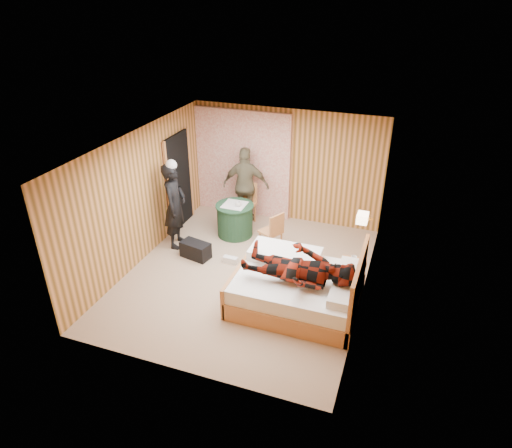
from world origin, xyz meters
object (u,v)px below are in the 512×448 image
(bed, at_px, (299,288))
(round_table, at_px, (235,220))
(woman_standing, at_px, (175,206))
(man_on_bed, at_px, (299,261))
(wall_lamp, at_px, (363,218))
(duffel_bag, at_px, (196,250))
(nightstand, at_px, (351,278))
(chair_far, at_px, (246,200))
(chair_near, at_px, (273,229))
(man_at_table, at_px, (246,186))

(bed, xyz_separation_m, round_table, (-1.89, 1.84, 0.04))
(woman_standing, xyz_separation_m, man_on_bed, (2.87, -1.29, 0.10))
(wall_lamp, xyz_separation_m, woman_standing, (-3.64, 0.12, -0.42))
(duffel_bag, bearing_deg, nightstand, 9.24)
(chair_far, relative_size, duffel_bag, 1.63)
(nightstand, relative_size, man_on_bed, 0.33)
(chair_far, distance_m, duffel_bag, 1.83)
(man_on_bed, bearing_deg, duffel_bag, 157.31)
(nightstand, xyz_separation_m, chair_near, (-1.68, 0.89, 0.19))
(man_on_bed, bearing_deg, round_table, 132.81)
(round_table, bearing_deg, woman_standing, -140.59)
(bed, distance_m, chair_near, 1.75)
(nightstand, distance_m, round_table, 2.93)
(wall_lamp, height_order, man_on_bed, man_on_bed)
(nightstand, height_order, round_table, round_table)
(bed, xyz_separation_m, chair_far, (-1.88, 2.48, 0.22))
(round_table, height_order, chair_near, chair_near)
(woman_standing, bearing_deg, duffel_bag, -128.68)
(man_at_table, bearing_deg, duffel_bag, 68.46)
(wall_lamp, height_order, chair_near, wall_lamp)
(round_table, height_order, man_on_bed, man_on_bed)
(duffel_bag, bearing_deg, chair_near, 40.84)
(wall_lamp, bearing_deg, man_at_table, 149.74)
(round_table, bearing_deg, chair_near, -20.58)
(wall_lamp, xyz_separation_m, duffel_bag, (-3.08, -0.21, -1.14))
(chair_far, xyz_separation_m, duffel_bag, (-0.40, -1.75, -0.38))
(wall_lamp, distance_m, woman_standing, 3.67)
(chair_far, height_order, man_at_table, man_at_table)
(chair_far, xyz_separation_m, woman_standing, (-0.96, -1.42, 0.34))
(bed, relative_size, chair_near, 2.44)
(woman_standing, height_order, man_on_bed, man_on_bed)
(chair_near, xyz_separation_m, duffel_bag, (-1.35, -0.74, -0.32))
(bed, xyz_separation_m, man_at_table, (-1.89, 2.51, 0.54))
(bed, distance_m, nightstand, 0.96)
(bed, distance_m, duffel_bag, 2.40)
(bed, relative_size, man_on_bed, 1.15)
(man_at_table, bearing_deg, man_on_bed, 115.71)
(round_table, bearing_deg, nightstand, -25.28)
(bed, distance_m, round_table, 2.64)
(bed, relative_size, man_at_table, 1.18)
(duffel_bag, bearing_deg, wall_lamp, 15.79)
(nightstand, bearing_deg, man_at_table, 144.05)
(duffel_bag, bearing_deg, man_on_bed, -10.74)
(man_at_table, bearing_deg, nightstand, 134.77)
(chair_far, bearing_deg, duffel_bag, -94.78)
(man_at_table, height_order, man_on_bed, man_on_bed)
(round_table, bearing_deg, wall_lamp, -18.50)
(duffel_bag, relative_size, man_on_bed, 0.32)
(chair_far, relative_size, chair_near, 1.11)
(round_table, height_order, man_at_table, man_at_table)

